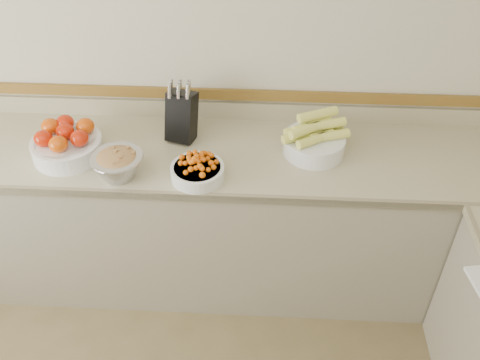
# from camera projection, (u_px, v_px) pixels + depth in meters

# --- Properties ---
(back_wall) EXTENTS (4.00, 0.00, 4.00)m
(back_wall) POSITION_uv_depth(u_px,v_px,m) (177.00, 48.00, 2.67)
(back_wall) COLOR beige
(back_wall) RESTS_ON ground_plane
(counter_back) EXTENTS (4.00, 0.65, 1.08)m
(counter_back) POSITION_uv_depth(u_px,v_px,m) (180.00, 215.00, 2.96)
(counter_back) COLOR tan
(counter_back) RESTS_ON ground_plane
(knife_block) EXTENTS (0.18, 0.20, 0.33)m
(knife_block) POSITION_uv_depth(u_px,v_px,m) (181.00, 115.00, 2.68)
(knife_block) COLOR black
(knife_block) RESTS_ON counter_back
(tomato_bowl) EXTENTS (0.34, 0.34, 0.17)m
(tomato_bowl) POSITION_uv_depth(u_px,v_px,m) (66.00, 143.00, 2.61)
(tomato_bowl) COLOR white
(tomato_bowl) RESTS_ON counter_back
(cherry_tomato_bowl) EXTENTS (0.25, 0.25, 0.14)m
(cherry_tomato_bowl) POSITION_uv_depth(u_px,v_px,m) (198.00, 170.00, 2.49)
(cherry_tomato_bowl) COLOR white
(cherry_tomato_bowl) RESTS_ON counter_back
(corn_bowl) EXTENTS (0.34, 0.31, 0.23)m
(corn_bowl) POSITION_uv_depth(u_px,v_px,m) (314.00, 139.00, 2.62)
(corn_bowl) COLOR white
(corn_bowl) RESTS_ON counter_back
(rhubarb_bowl) EXTENTS (0.25, 0.25, 0.14)m
(rhubarb_bowl) POSITION_uv_depth(u_px,v_px,m) (118.00, 164.00, 2.48)
(rhubarb_bowl) COLOR #B2B2BA
(rhubarb_bowl) RESTS_ON counter_back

